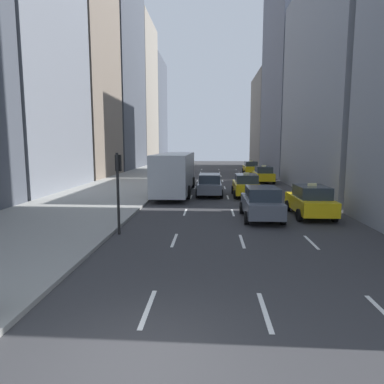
{
  "coord_description": "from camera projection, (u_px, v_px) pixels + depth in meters",
  "views": [
    {
      "loc": [
        1.29,
        -5.74,
        3.92
      ],
      "look_at": [
        0.23,
        13.6,
        1.27
      ],
      "focal_mm": 32.0,
      "sensor_mm": 36.0,
      "label": 1
    }
  ],
  "objects": [
    {
      "name": "building_row_right",
      "position": [
        325.0,
        45.0,
        32.36
      ],
      "size": [
        6.0,
        63.06,
        35.26
      ],
      "color": "gray",
      "rests_on": "ground"
    },
    {
      "name": "sidewalk_left",
      "position": [
        126.0,
        185.0,
        33.36
      ],
      "size": [
        8.0,
        66.0,
        0.15
      ],
      "primitive_type": "cube",
      "color": "gray",
      "rests_on": "ground"
    },
    {
      "name": "sedan_silver_behind",
      "position": [
        261.0,
        203.0,
        18.19
      ],
      "size": [
        2.02,
        4.41,
        1.74
      ],
      "color": "#565B66",
      "rests_on": "ground"
    },
    {
      "name": "taxi_lead",
      "position": [
        263.0,
        174.0,
        35.88
      ],
      "size": [
        2.02,
        4.4,
        1.87
      ],
      "color": "yellow",
      "rests_on": "ground"
    },
    {
      "name": "ground_plane",
      "position": [
        139.0,
        360.0,
        6.28
      ],
      "size": [
        160.0,
        160.0,
        0.0
      ],
      "primitive_type": "plane",
      "color": "#333335"
    },
    {
      "name": "taxi_second",
      "position": [
        251.0,
        167.0,
        47.25
      ],
      "size": [
        2.02,
        4.4,
        1.87
      ],
      "color": "yellow",
      "rests_on": "ground"
    },
    {
      "name": "sedan_black_near",
      "position": [
        209.0,
        184.0,
        26.88
      ],
      "size": [
        2.02,
        4.93,
        1.7
      ],
      "color": "#565B66",
      "rests_on": "ground"
    },
    {
      "name": "building_row_left",
      "position": [
        115.0,
        79.0,
        54.42
      ],
      "size": [
        6.0,
        91.93,
        37.97
      ],
      "color": "#4C515B",
      "rests_on": "ground"
    },
    {
      "name": "taxi_third",
      "position": [
        246.0,
        185.0,
        26.29
      ],
      "size": [
        2.02,
        4.4,
        1.87
      ],
      "color": "yellow",
      "rests_on": "ground"
    },
    {
      "name": "city_bus",
      "position": [
        175.0,
        171.0,
        28.08
      ],
      "size": [
        2.8,
        11.61,
        3.25
      ],
      "color": "#B7BCC1",
      "rests_on": "ground"
    },
    {
      "name": "traffic_light_pole",
      "position": [
        118.0,
        180.0,
        14.95
      ],
      "size": [
        0.24,
        0.42,
        3.6
      ],
      "color": "black",
      "rests_on": "ground"
    },
    {
      "name": "lane_markings",
      "position": [
        226.0,
        192.0,
        28.89
      ],
      "size": [
        5.72,
        56.0,
        0.01
      ],
      "color": "white",
      "rests_on": "ground"
    },
    {
      "name": "taxi_fourth",
      "position": [
        310.0,
        201.0,
        18.87
      ],
      "size": [
        2.02,
        4.4,
        1.87
      ],
      "color": "yellow",
      "rests_on": "ground"
    }
  ]
}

